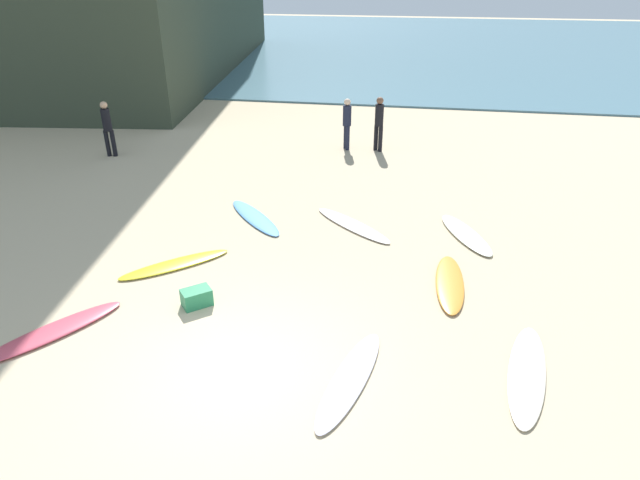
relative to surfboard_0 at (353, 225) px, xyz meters
The scene contains 14 objects.
ground_plane 5.58m from the surfboard_0, 102.07° to the right, with size 120.00×120.00×0.00m, color #C6B28E.
ocean_water 32.11m from the surfboard_0, 92.08° to the left, with size 120.00×40.00×0.08m, color slate.
surfboard_0 is the anchor object (origin of this frame).
surfboard_1 2.44m from the surfboard_0, behind, with size 0.52×2.44×0.07m, color #5090E0.
surfboard_2 2.66m from the surfboard_0, ahead, with size 0.58×2.23×0.08m, color silver.
surfboard_3 5.83m from the surfboard_0, 55.65° to the right, with size 0.56×2.51×0.06m, color #F4E6CA.
surfboard_4 6.87m from the surfboard_0, 132.00° to the right, with size 0.53×2.50×0.09m, color #D64E5F.
surfboard_5 4.28m from the surfboard_0, 143.74° to the right, with size 0.49×2.36×0.07m, color yellow.
surfboard_6 5.44m from the surfboard_0, 83.70° to the right, with size 0.51×2.44×0.07m, color white.
surfboard_7 3.21m from the surfboard_0, 46.63° to the right, with size 0.55×2.23×0.09m, color orange.
beachgoer_near 9.29m from the surfboard_0, 154.83° to the left, with size 0.34×0.32×1.78m.
beachgoer_mid 6.10m from the surfboard_0, 98.75° to the left, with size 0.37×0.37×1.69m.
beachgoer_far 6.04m from the surfboard_0, 88.65° to the left, with size 0.39×0.39×1.79m.
beach_cooler 4.56m from the surfboard_0, 122.65° to the right, with size 0.53×0.35×0.33m, color #287F51.
Camera 1 is at (2.41, -6.40, 5.76)m, focal length 30.77 mm.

